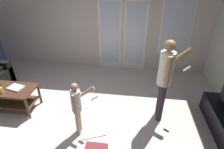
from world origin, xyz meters
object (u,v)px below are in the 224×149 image
(person_adult, at_px, (166,75))
(cup_near_edge, at_px, (1,90))
(loose_keyboard, at_px, (94,135))
(laptop_closed, at_px, (16,88))
(coffee_table, at_px, (13,94))
(person_child, at_px, (77,105))

(person_adult, height_order, cup_near_edge, person_adult)
(cup_near_edge, bearing_deg, loose_keyboard, -10.33)
(person_adult, xyz_separation_m, loose_keyboard, (-1.21, -0.64, -0.96))
(laptop_closed, xyz_separation_m, cup_near_edge, (-0.17, -0.20, 0.05))
(coffee_table, relative_size, loose_keyboard, 2.04)
(loose_keyboard, xyz_separation_m, laptop_closed, (-1.71, 0.54, 0.51))
(person_adult, height_order, person_child, person_adult)
(loose_keyboard, bearing_deg, cup_near_edge, 169.67)
(person_child, relative_size, loose_keyboard, 2.30)
(coffee_table, bearing_deg, person_child, -16.41)
(person_child, xyz_separation_m, loose_keyboard, (0.26, -0.05, -0.62))
(coffee_table, bearing_deg, person_adult, 2.65)
(loose_keyboard, distance_m, laptop_closed, 1.86)
(person_child, relative_size, cup_near_edge, 8.12)
(coffee_table, height_order, person_child, person_child)
(person_adult, relative_size, laptop_closed, 5.23)
(person_adult, relative_size, loose_keyboard, 3.54)
(cup_near_edge, bearing_deg, laptop_closed, 48.64)
(coffee_table, xyz_separation_m, person_child, (1.54, -0.45, 0.26))
(person_child, distance_m, loose_keyboard, 0.67)
(coffee_table, height_order, loose_keyboard, coffee_table)
(person_child, bearing_deg, laptop_closed, 161.34)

